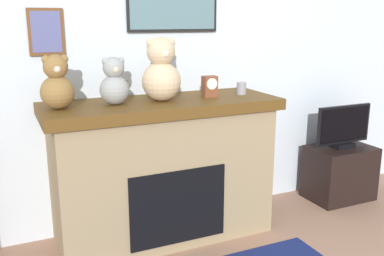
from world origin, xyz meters
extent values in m
cube|color=silver|center=(0.00, 2.00, 1.30)|extent=(5.20, 0.12, 2.60)
cube|color=black|center=(0.01, 1.93, 1.74)|extent=(0.73, 0.02, 0.43)
cube|color=slate|center=(0.01, 1.91, 1.74)|extent=(0.69, 0.00, 0.39)
cube|color=brown|center=(-0.92, 1.93, 1.53)|extent=(0.24, 0.02, 0.32)
cube|color=#52578C|center=(-0.92, 1.91, 1.53)|extent=(0.20, 0.00, 0.28)
cube|color=#947E5B|center=(-0.20, 1.64, 0.49)|extent=(1.57, 0.59, 0.97)
cube|color=#593B16|center=(-0.20, 1.64, 1.01)|extent=(1.69, 0.65, 0.08)
cube|color=black|center=(-0.20, 1.34, 0.35)|extent=(0.71, 0.02, 0.53)
cube|color=black|center=(1.52, 1.64, 0.25)|extent=(0.58, 0.40, 0.49)
cube|color=black|center=(1.52, 1.64, 0.51)|extent=(0.20, 0.14, 0.04)
cube|color=black|center=(1.52, 1.64, 0.70)|extent=(0.57, 0.03, 0.34)
cube|color=black|center=(1.52, 1.62, 0.70)|extent=(0.53, 0.00, 0.30)
cylinder|color=gray|center=(0.45, 1.62, 1.10)|extent=(0.07, 0.07, 0.09)
cube|color=brown|center=(0.17, 1.62, 1.13)|extent=(0.10, 0.07, 0.16)
cylinder|color=white|center=(0.17, 1.59, 1.16)|extent=(0.08, 0.01, 0.08)
sphere|color=olive|center=(-0.92, 1.62, 1.16)|extent=(0.22, 0.22, 0.22)
sphere|color=olive|center=(-0.92, 1.62, 1.32)|extent=(0.16, 0.16, 0.16)
sphere|color=olive|center=(-0.97, 1.62, 1.37)|extent=(0.05, 0.05, 0.05)
sphere|color=olive|center=(-0.86, 1.62, 1.37)|extent=(0.05, 0.05, 0.05)
sphere|color=beige|center=(-0.92, 1.56, 1.32)|extent=(0.05, 0.05, 0.05)
sphere|color=#929796|center=(-0.55, 1.62, 1.15)|extent=(0.20, 0.20, 0.20)
sphere|color=#929796|center=(-0.55, 1.62, 1.30)|extent=(0.14, 0.14, 0.14)
sphere|color=#929796|center=(-0.60, 1.62, 1.35)|extent=(0.05, 0.05, 0.05)
sphere|color=#929796|center=(-0.50, 1.62, 1.35)|extent=(0.05, 0.05, 0.05)
sphere|color=beige|center=(-0.55, 1.57, 1.30)|extent=(0.04, 0.04, 0.04)
sphere|color=#D2B58D|center=(-0.21, 1.62, 1.19)|extent=(0.28, 0.28, 0.28)
sphere|color=#D2B58D|center=(-0.21, 1.62, 1.40)|extent=(0.20, 0.20, 0.20)
sphere|color=#D2B58D|center=(-0.28, 1.62, 1.46)|extent=(0.07, 0.07, 0.07)
sphere|color=#D2B58D|center=(-0.14, 1.62, 1.46)|extent=(0.07, 0.07, 0.07)
sphere|color=beige|center=(-0.21, 1.55, 1.39)|extent=(0.06, 0.06, 0.06)
camera|label=1|loc=(-1.27, -1.24, 1.62)|focal=40.73mm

